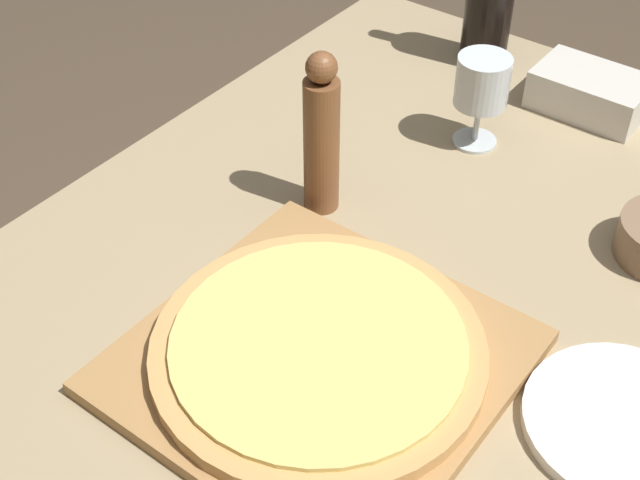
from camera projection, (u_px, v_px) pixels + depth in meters
The scene contains 7 objects.
dining_table at pixel (370, 359), 1.08m from camera, with size 0.90×1.33×0.72m.
cutting_board at pixel (318, 362), 0.94m from camera, with size 0.37×0.37×0.02m.
pizza at pixel (318, 349), 0.93m from camera, with size 0.35×0.35×0.02m.
pepper_mill at pixel (321, 137), 1.09m from camera, with size 0.05×0.05×0.22m.
wine_glass at pixel (482, 85), 1.20m from camera, with size 0.07×0.07×0.13m.
dinner_plate at pixel (625, 423), 0.89m from camera, with size 0.20×0.20×0.01m.
food_container at pixel (590, 92), 1.31m from camera, with size 0.16×0.10×0.06m.
Camera 1 is at (0.38, -0.61, 1.45)m, focal length 50.00 mm.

